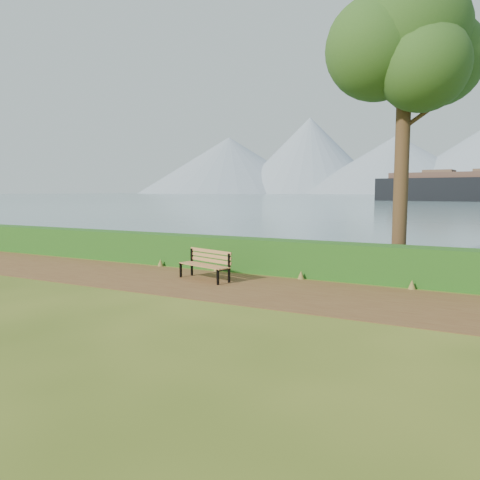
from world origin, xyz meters
The scene contains 7 objects.
ground centered at (0.00, 0.00, 0.00)m, with size 140.00×140.00×0.00m, color #3C4F16.
path centered at (0.00, 0.30, 0.01)m, with size 40.00×3.40×0.01m, color brown.
hedge centered at (0.00, 2.60, 0.50)m, with size 32.00×0.85×1.00m, color #164E16.
water centered at (0.00, 260.00, 0.01)m, with size 700.00×510.00×0.00m, color slate.
mountains centered at (-9.17, 406.05, 27.70)m, with size 585.00×190.00×70.00m.
bench centered at (-0.68, 0.79, 0.48)m, with size 1.71×0.94×0.83m.
tree centered at (3.80, 4.34, 6.61)m, with size 4.26×3.89×8.89m.
Camera 1 is at (5.98, -10.00, 2.43)m, focal length 35.00 mm.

